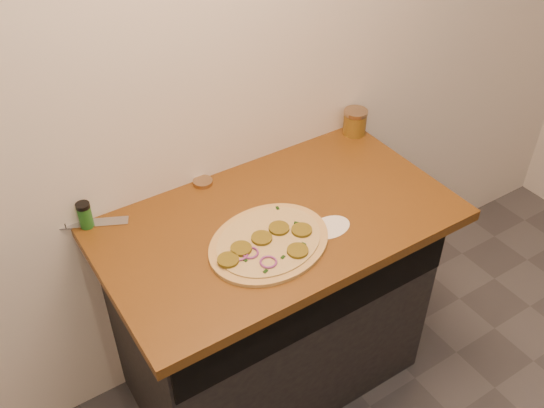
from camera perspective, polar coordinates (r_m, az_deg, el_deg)
cabinet at (r=2.38m, az=0.00°, el=-9.54°), size 1.10×0.60×0.86m
countertop at (r=2.05m, az=0.46°, el=-1.65°), size 1.20×0.70×0.04m
pizza at (r=1.92m, az=-0.31°, el=-3.63°), size 0.50×0.50×0.03m
chefs_knife at (r=2.10m, az=-18.50°, el=-1.80°), size 0.30×0.17×0.02m
mason_jar_lid at (r=2.19m, az=-6.53°, el=2.07°), size 0.09×0.09×0.02m
salsa_jar at (r=2.45m, az=7.81°, el=7.66°), size 0.10×0.10×0.10m
spice_shaker at (r=2.06m, az=-17.20°, el=-1.00°), size 0.05×0.05×0.09m
flour_spill at (r=2.00m, az=5.47°, el=-2.19°), size 0.15×0.15×0.00m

